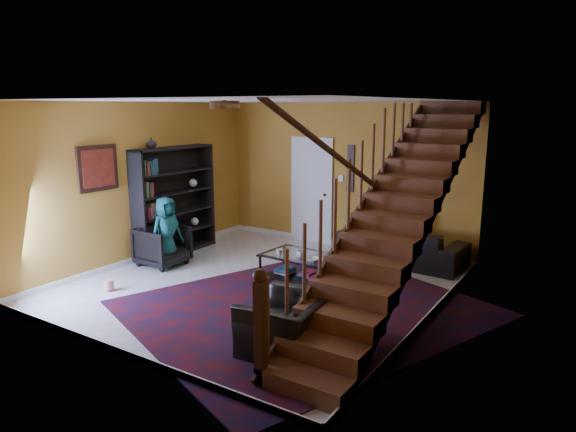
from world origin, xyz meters
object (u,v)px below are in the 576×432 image
(sofa, at_px, (399,244))
(coffee_table, at_px, (305,268))
(armchair_right, at_px, (286,325))
(bookshelf, at_px, (175,203))
(armchair_left, at_px, (163,246))

(sofa, relative_size, coffee_table, 1.71)
(sofa, relative_size, armchair_right, 2.31)
(bookshelf, distance_m, armchair_right, 4.55)
(sofa, xyz_separation_m, armchair_right, (0.15, -3.93, -0.01))
(sofa, xyz_separation_m, coffee_table, (-0.78, -1.95, -0.05))
(armchair_right, bearing_deg, armchair_left, -118.56)
(sofa, relative_size, armchair_left, 2.96)
(bookshelf, distance_m, coffee_table, 3.06)
(sofa, bearing_deg, coffee_table, 71.89)
(armchair_right, bearing_deg, sofa, 177.08)
(sofa, bearing_deg, bookshelf, 28.16)
(coffee_table, bearing_deg, armchair_right, -64.77)
(armchair_left, bearing_deg, sofa, -54.67)
(bookshelf, bearing_deg, coffee_table, -4.81)
(sofa, height_order, coffee_table, sofa)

